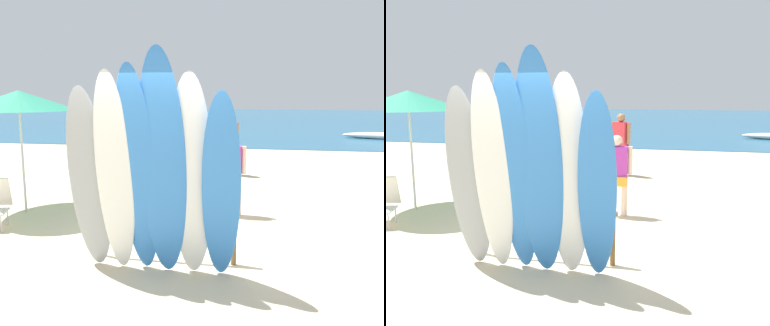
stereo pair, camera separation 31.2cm
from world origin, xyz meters
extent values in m
plane|color=beige|center=(0.00, 14.00, 0.00)|extent=(60.00, 60.00, 0.00)
cube|color=#235B7F|center=(0.00, 31.65, 0.01)|extent=(60.00, 40.00, 0.02)
cylinder|color=brown|center=(-0.96, 0.00, 0.36)|extent=(0.07, 0.07, 0.72)
cylinder|color=brown|center=(0.96, 0.00, 0.36)|extent=(0.07, 0.07, 0.72)
cylinder|color=brown|center=(0.00, 0.00, 0.72)|extent=(2.03, 0.06, 0.06)
ellipsoid|color=#999EA3|center=(-0.81, -0.52, 1.19)|extent=(0.56, 0.60, 2.37)
ellipsoid|color=white|center=(-0.46, -0.57, 1.28)|extent=(0.50, 0.62, 2.55)
ellipsoid|color=#337AD1|center=(-0.18, -0.54, 1.31)|extent=(0.53, 0.65, 2.63)
ellipsoid|color=#337AD1|center=(0.14, -0.57, 1.40)|extent=(0.58, 0.58, 2.80)
ellipsoid|color=white|center=(0.48, -0.50, 1.26)|extent=(0.54, 0.51, 2.53)
ellipsoid|color=#337AD1|center=(0.84, -0.56, 1.16)|extent=(0.51, 0.63, 2.32)
cylinder|color=beige|center=(0.55, 2.24, 0.37)|extent=(0.11, 0.11, 0.74)
cylinder|color=beige|center=(0.85, 2.29, 0.37)|extent=(0.11, 0.11, 0.74)
cube|color=orange|center=(0.70, 2.26, 0.68)|extent=(0.40, 0.24, 0.18)
cube|color=#B23399|center=(0.70, 2.26, 1.02)|extent=(0.41, 0.25, 0.58)
sphere|color=beige|center=(0.70, 2.26, 1.42)|extent=(0.21, 0.21, 0.21)
cylinder|color=beige|center=(0.46, 2.23, 1.06)|extent=(0.09, 0.09, 0.51)
cylinder|color=beige|center=(0.94, 2.30, 1.06)|extent=(0.09, 0.09, 0.51)
cylinder|color=#9E704C|center=(0.16, 6.24, 0.42)|extent=(0.13, 0.13, 0.83)
cylinder|color=#9E704C|center=(0.45, 6.06, 0.42)|extent=(0.13, 0.13, 0.83)
cube|color=#2D4CB2|center=(0.31, 6.15, 0.77)|extent=(0.45, 0.28, 0.20)
cube|color=#DB333D|center=(0.31, 6.15, 1.16)|extent=(0.48, 0.42, 0.65)
sphere|color=#9E704C|center=(0.31, 6.15, 1.60)|extent=(0.24, 0.24, 0.24)
cylinder|color=#9E704C|center=(0.08, 6.30, 1.19)|extent=(0.10, 0.10, 0.58)
cylinder|color=#9E704C|center=(0.54, 6.00, 1.19)|extent=(0.10, 0.10, 0.58)
cylinder|color=brown|center=(-1.49, 7.95, 0.37)|extent=(0.11, 0.11, 0.74)
cylinder|color=brown|center=(-1.44, 7.64, 0.37)|extent=(0.11, 0.11, 0.74)
cube|color=#DB333D|center=(-1.46, 7.80, 0.68)|extent=(0.40, 0.25, 0.18)
cube|color=#33A36B|center=(-1.46, 7.80, 1.03)|extent=(0.26, 0.41, 0.58)
sphere|color=brown|center=(-1.46, 7.80, 1.43)|extent=(0.21, 0.21, 0.21)
cylinder|color=brown|center=(-1.51, 8.04, 1.07)|extent=(0.09, 0.09, 0.52)
cylinder|color=brown|center=(-1.42, 7.55, 1.07)|extent=(0.09, 0.09, 0.52)
cylinder|color=#B7B7BC|center=(-2.93, 0.62, 0.14)|extent=(0.02, 0.02, 0.28)
cylinder|color=#B7B7BC|center=(-3.05, 0.98, 0.14)|extent=(0.02, 0.02, 0.28)
cylinder|color=silver|center=(-3.21, 1.79, 1.12)|extent=(0.04, 0.04, 2.23)
cone|color=#2D9370|center=(-3.21, 1.79, 2.14)|extent=(2.10, 2.10, 0.37)
camera|label=1|loc=(1.35, -5.26, 2.28)|focal=38.67mm
camera|label=2|loc=(1.65, -5.19, 2.28)|focal=38.67mm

